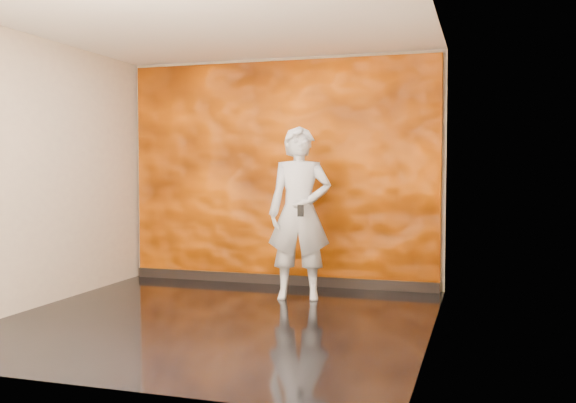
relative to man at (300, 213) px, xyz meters
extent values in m
cube|color=black|center=(-0.48, -1.16, -0.95)|extent=(4.00, 4.00, 0.01)
cube|color=beige|center=(-0.48, 0.84, 0.45)|extent=(4.00, 0.02, 2.80)
cube|color=beige|center=(-0.48, -3.16, 0.45)|extent=(4.00, 0.02, 2.80)
cube|color=beige|center=(-2.48, -1.16, 0.45)|extent=(0.02, 4.00, 2.80)
cube|color=beige|center=(1.52, -1.16, 0.45)|extent=(0.02, 4.00, 2.80)
cube|color=white|center=(-0.48, -1.16, 1.85)|extent=(4.00, 4.00, 0.01)
cube|color=#FE6900|center=(-0.48, 0.80, 0.43)|extent=(3.90, 0.06, 2.75)
cube|color=black|center=(-0.48, 0.76, -0.89)|extent=(3.90, 0.04, 0.12)
imported|color=#A6ADB7|center=(0.00, 0.00, 0.00)|extent=(0.77, 0.58, 1.90)
cube|color=black|center=(0.08, -0.24, 0.04)|extent=(0.07, 0.01, 0.13)
camera|label=1|loc=(1.94, -6.76, 0.50)|focal=40.00mm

